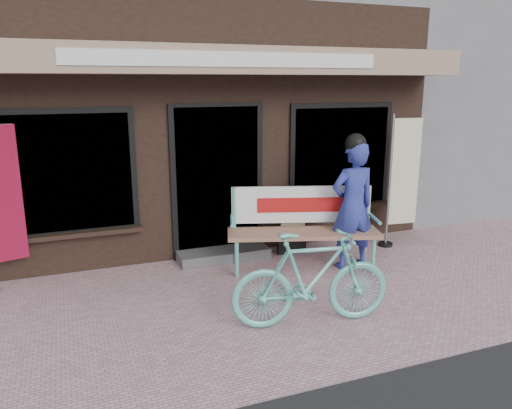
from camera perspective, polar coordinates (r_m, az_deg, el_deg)
name	(u,v)px	position (r m, az deg, el deg)	size (l,w,h in m)	color
ground	(271,310)	(5.71, 1.67, -11.98)	(70.00, 70.00, 0.00)	#BB8E99
storefront	(170,54)	(9.91, -9.83, 16.62)	(7.00, 6.77, 6.00)	black
neighbor_right_near	(493,69)	(14.66, 25.46, 13.83)	(10.00, 7.00, 5.60)	slate
bench	(303,221)	(6.79, 5.34, -1.92)	(2.09, 1.10, 1.10)	#62C0B3
person	(353,203)	(6.81, 11.00, 0.16)	(0.63, 0.41, 1.84)	navy
bicycle	(312,279)	(5.24, 6.38, -8.42)	(0.48, 1.69, 1.02)	#62C0B3
nobori_cream	(402,179)	(7.90, 16.33, 2.81)	(0.60, 0.25, 2.03)	gray
menu_stand	(292,225)	(7.34, 4.14, -2.33)	(0.44, 0.14, 0.86)	black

